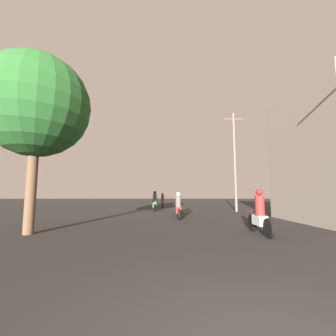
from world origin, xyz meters
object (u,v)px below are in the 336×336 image
(utility_pole_far, at_px, (235,159))
(street_tree, at_px, (37,106))
(motorcycle_white, at_px, (260,216))
(motorcycle_orange, at_px, (163,201))
(motorcycle_green, at_px, (155,203))
(motorcycle_black, at_px, (178,205))
(motorcycle_red, at_px, (178,208))

(utility_pole_far, bearing_deg, street_tree, -136.83)
(motorcycle_white, xyz_separation_m, motorcycle_orange, (-3.66, 16.05, -0.06))
(utility_pole_far, bearing_deg, motorcycle_green, 172.38)
(motorcycle_black, height_order, motorcycle_green, motorcycle_green)
(motorcycle_red, height_order, street_tree, street_tree)
(motorcycle_white, xyz_separation_m, motorcycle_red, (-2.60, 5.09, -0.04))
(motorcycle_orange, height_order, utility_pole_far, utility_pole_far)
(motorcycle_red, bearing_deg, motorcycle_green, 102.48)
(motorcycle_white, relative_size, motorcycle_red, 0.99)
(motorcycle_green, bearing_deg, motorcycle_white, -68.25)
(motorcycle_green, height_order, motorcycle_orange, motorcycle_green)
(motorcycle_red, relative_size, motorcycle_orange, 1.00)
(motorcycle_orange, bearing_deg, motorcycle_red, -88.34)
(motorcycle_green, height_order, street_tree, street_tree)
(motorcycle_red, xyz_separation_m, motorcycle_orange, (-1.06, 10.96, -0.02))
(motorcycle_orange, xyz_separation_m, street_tree, (-4.52, -15.93, 4.11))
(motorcycle_red, distance_m, motorcycle_black, 2.81)
(utility_pole_far, bearing_deg, motorcycle_red, -135.18)
(street_tree, bearing_deg, motorcycle_white, -0.85)
(motorcycle_red, distance_m, utility_pole_far, 7.78)
(motorcycle_red, distance_m, motorcycle_green, 5.96)
(motorcycle_orange, distance_m, street_tree, 17.06)
(motorcycle_black, bearing_deg, street_tree, -125.95)
(motorcycle_orange, xyz_separation_m, utility_pole_far, (5.95, -6.10, 3.61))
(motorcycle_red, xyz_separation_m, motorcycle_green, (-1.64, 5.73, 0.04))
(motorcycle_green, bearing_deg, motorcycle_black, -58.45)
(motorcycle_green, relative_size, motorcycle_orange, 0.93)
(motorcycle_black, xyz_separation_m, motorcycle_orange, (-1.20, 8.16, -0.02))
(motorcycle_green, bearing_deg, street_tree, -109.87)
(motorcycle_red, bearing_deg, motorcycle_white, -66.40)
(motorcycle_red, relative_size, motorcycle_black, 1.06)
(motorcycle_white, distance_m, motorcycle_orange, 16.46)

